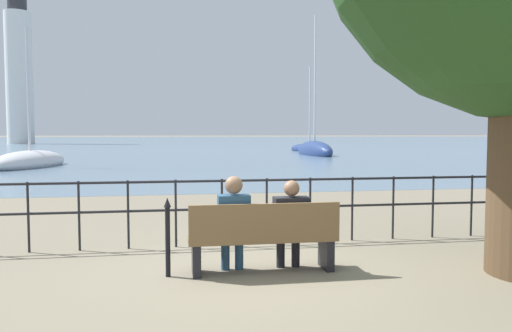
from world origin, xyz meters
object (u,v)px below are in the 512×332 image
Objects in this scene: seated_person_right at (291,220)px; closed_umbrella at (168,233)px; seated_person_left at (233,219)px; sailboat_3 at (30,162)px; harbor_lighthouse at (19,69)px; sailboat_0 at (314,150)px; park_bench at (264,239)px; sailboat_2 at (310,149)px.

closed_umbrella is at bearing -178.09° from seated_person_right.
closed_umbrella is (-0.82, -0.05, -0.13)m from seated_person_left.
sailboat_3 is (-8.13, 21.85, -0.40)m from seated_person_left.
seated_person_left is 91.60m from harbor_lighthouse.
closed_umbrella is 35.46m from sailboat_0.
seated_person_left is at bearing -109.22° from sailboat_0.
seated_person_left is at bearing -179.90° from seated_person_right.
closed_umbrella is at bearing -59.39° from sailboat_3.
harbor_lighthouse is at bearing 107.24° from park_bench.
seated_person_left is 43.93m from sailboat_2.
sailboat_0 is at bearing -120.87° from sailboat_2.
sailboat_3 is 0.28× the size of harbor_lighthouse.
park_bench is 0.16× the size of sailboat_0.
closed_umbrella is 0.13× the size of sailboat_3.
sailboat_2 is at bearing 71.92° from closed_umbrella.
closed_umbrella is at bearing -73.47° from harbor_lighthouse.
park_bench is at bearing -72.76° from harbor_lighthouse.
harbor_lighthouse is (-26.59, 86.79, 12.22)m from seated_person_left.
harbor_lighthouse reaches higher than sailboat_3.
harbor_lighthouse reaches higher than sailboat_0.
closed_umbrella is at bearing 178.68° from park_bench.
seated_person_left is 0.04× the size of harbor_lighthouse.
seated_person_right is at bearing -72.52° from harbor_lighthouse.
seated_person_left is at bearing -57.44° from sailboat_3.
sailboat_2 is at bearing -48.61° from harbor_lighthouse.
sailboat_3 is (-21.04, -20.13, 0.00)m from sailboat_2.
sailboat_3 is at bearing 108.47° from closed_umbrella.
seated_person_left is 0.83m from closed_umbrella.
sailboat_3 is at bearing 111.20° from park_bench.
seated_person_left is 0.10× the size of sailboat_0.
sailboat_2 is 61.05m from harbor_lighthouse.
sailboat_2 is at bearing 75.58° from sailboat_0.
seated_person_left reaches higher than park_bench.
sailboat_2 is 0.31× the size of harbor_lighthouse.
sailboat_3 reaches higher than closed_umbrella.
harbor_lighthouse is at bearing 118.01° from sailboat_3.
park_bench is 23.53m from sailboat_3.
closed_umbrella is at bearing -110.45° from sailboat_0.
seated_person_right is at bearing 12.10° from park_bench.
seated_person_right is 43.71m from sailboat_2.
seated_person_right is at bearing -123.78° from sailboat_2.
sailboat_3 reaches higher than park_bench.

